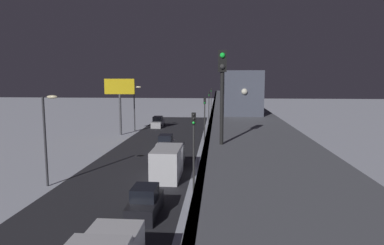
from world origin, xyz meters
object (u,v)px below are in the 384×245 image
(delivery_van, at_px, (169,161))
(traffic_light_distant, at_px, (211,97))
(traffic_light_mid, at_px, (205,113))
(traffic_light_far, at_px, (209,102))
(sedan_silver, at_px, (158,123))
(sedan_black, at_px, (145,204))
(rail_signal, at_px, (222,81))
(traffic_light_near, at_px, (194,141))
(subway_train, at_px, (229,84))
(sedan_white, at_px, (166,144))
(commercial_billboard, at_px, (120,92))

(delivery_van, relative_size, traffic_light_distant, 1.16)
(traffic_light_mid, bearing_deg, delivery_van, 80.30)
(traffic_light_far, bearing_deg, sedan_silver, 30.62)
(sedan_black, bearing_deg, sedan_silver, 98.98)
(traffic_light_mid, xyz_separation_m, traffic_light_distant, (0.00, -41.59, 0.00))
(rail_signal, bearing_deg, sedan_black, -53.90)
(sedan_silver, bearing_deg, sedan_black, 98.98)
(traffic_light_near, bearing_deg, subway_train, -95.89)
(traffic_light_mid, bearing_deg, sedan_black, 83.44)
(sedan_white, height_order, traffic_light_mid, traffic_light_mid)
(sedan_silver, height_order, sedan_black, same)
(rail_signal, bearing_deg, subway_train, -92.09)
(traffic_light_distant, bearing_deg, sedan_silver, 70.53)
(rail_signal, bearing_deg, sedan_white, -76.06)
(traffic_light_mid, xyz_separation_m, commercial_billboard, (13.64, -6.03, 2.63))
(traffic_light_far, bearing_deg, traffic_light_near, 90.00)
(commercial_billboard, bearing_deg, traffic_light_distant, -110.98)
(sedan_white, xyz_separation_m, traffic_light_distant, (-4.70, -46.49, 3.40))
(delivery_van, xyz_separation_m, traffic_light_distant, (-2.70, -57.38, 2.85))
(sedan_white, relative_size, delivery_van, 0.57)
(traffic_light_far, bearing_deg, rail_signal, 92.18)
(rail_signal, height_order, commercial_billboard, rail_signal)
(sedan_silver, xyz_separation_m, delivery_van, (-6.60, 31.09, 0.56))
(subway_train, distance_m, traffic_light_near, 36.71)
(sedan_black, height_order, traffic_light_near, traffic_light_near)
(sedan_black, xyz_separation_m, traffic_light_mid, (-2.90, -25.21, 3.40))
(rail_signal, relative_size, traffic_light_distant, 0.62)
(rail_signal, distance_m, traffic_light_mid, 32.35)
(sedan_silver, xyz_separation_m, commercial_billboard, (4.34, 9.26, 6.04))
(traffic_light_near, height_order, commercial_billboard, commercial_billboard)
(rail_signal, distance_m, sedan_white, 29.02)
(sedan_white, height_order, sedan_black, same)
(subway_train, relative_size, rail_signal, 18.52)
(traffic_light_far, bearing_deg, delivery_van, 85.78)
(traffic_light_near, relative_size, traffic_light_far, 1.00)
(traffic_light_near, height_order, traffic_light_distant, same)
(traffic_light_mid, bearing_deg, subway_train, -103.56)
(rail_signal, relative_size, sedan_black, 0.96)
(subway_train, height_order, traffic_light_far, subway_train)
(subway_train, height_order, sedan_black, subway_train)
(sedan_black, relative_size, traffic_light_near, 0.65)
(traffic_light_near, relative_size, traffic_light_distant, 1.00)
(sedan_white, xyz_separation_m, commercial_billboard, (8.94, -10.93, 6.03))
(sedan_silver, bearing_deg, rail_signal, 103.47)
(subway_train, bearing_deg, traffic_light_near, 84.11)
(rail_signal, distance_m, delivery_van, 18.44)
(traffic_light_near, relative_size, commercial_billboard, 0.72)
(traffic_light_mid, relative_size, commercial_billboard, 0.72)
(commercial_billboard, bearing_deg, sedan_silver, -115.11)
(commercial_billboard, bearing_deg, traffic_light_near, 116.95)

